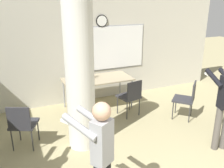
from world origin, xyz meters
TOP-DOWN VIEW (x-y plane):
  - wall_back at (0.02, 5.06)m, footprint 8.00×0.15m
  - support_pillar at (-0.61, 2.99)m, footprint 0.50×0.50m
  - folding_table at (0.22, 4.42)m, footprint 1.65×0.80m
  - bottle_on_table at (0.13, 4.53)m, footprint 0.08×0.08m
  - chair_near_pillar at (-1.62, 3.28)m, footprint 0.58×0.58m
  - chair_mid_room at (1.84, 3.08)m, footprint 0.62×0.62m
  - chair_table_right at (0.75, 3.69)m, footprint 0.52×0.52m
  - person_playing_front at (-0.86, 1.36)m, footprint 0.54×0.62m

SIDE VIEW (x-z plane):
  - chair_near_pillar at x=-1.62m, z-range 0.08..0.95m
  - chair_mid_room at x=1.84m, z-range 0.08..0.95m
  - chair_table_right at x=0.75m, z-range 0.08..0.95m
  - folding_table at x=0.22m, z-range 0.33..1.08m
  - bottle_on_table at x=0.13m, z-range 0.72..1.01m
  - person_playing_front at x=-0.86m, z-range 0.14..1.69m
  - wall_back at x=0.02m, z-range 0.00..2.80m
  - support_pillar at x=-0.61m, z-range 0.00..2.80m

